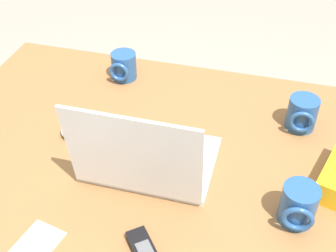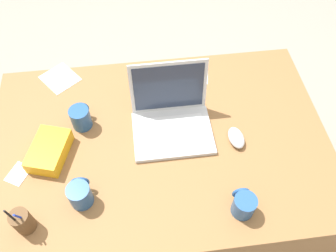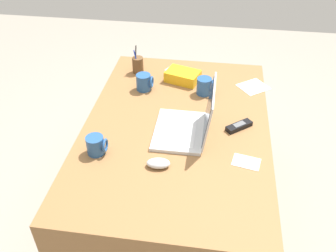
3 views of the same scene
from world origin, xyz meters
name	(u,v)px [view 2 (image 2 of 3)]	position (x,y,z in m)	size (l,w,h in m)	color
ground_plane	(162,206)	(0.00, 0.00, 0.00)	(6.00, 6.00, 0.00)	gray
desk	(161,179)	(0.00, 0.00, 0.35)	(1.40, 0.93, 0.71)	olive
laptop	(171,118)	(0.06, 0.07, 0.76)	(0.33, 0.28, 0.27)	silver
computer_mouse	(236,138)	(0.31, -0.04, 0.72)	(0.06, 0.10, 0.04)	silver
coffee_mug_white	(80,194)	(-0.31, -0.23, 0.75)	(0.08, 0.10, 0.10)	#26518C
coffee_mug_tall	(244,205)	(0.26, -0.34, 0.75)	(0.08, 0.09, 0.09)	#26518C
coffee_mug_spare	(81,117)	(-0.32, 0.12, 0.75)	(0.08, 0.10, 0.10)	#26518C
cordless_phone	(148,82)	(-0.02, 0.31, 0.72)	(0.12, 0.14, 0.03)	black
pen_holder	(23,221)	(-0.50, -0.30, 0.76)	(0.07, 0.07, 0.17)	brown
snack_bag	(49,151)	(-0.44, -0.02, 0.74)	(0.13, 0.19, 0.06)	#F2AD19
paper_note_near_laptop	(60,78)	(-0.43, 0.40, 0.71)	(0.14, 0.16, 0.00)	white
paper_note_left	(18,174)	(-0.56, -0.09, 0.71)	(0.07, 0.09, 0.00)	white
paper_note_right	(199,74)	(0.23, 0.35, 0.71)	(0.08, 0.12, 0.00)	white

